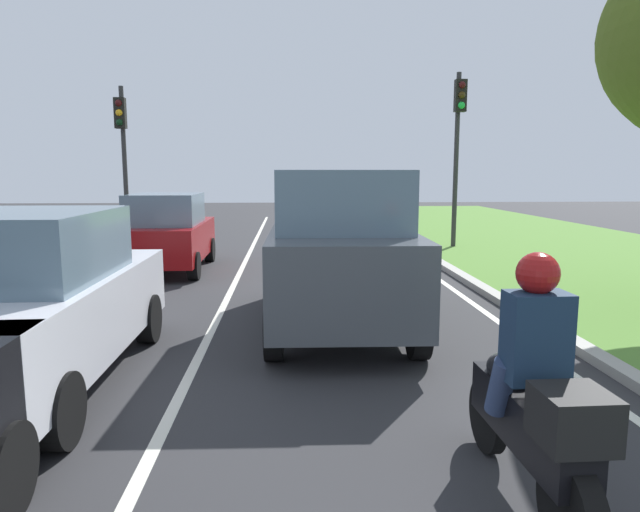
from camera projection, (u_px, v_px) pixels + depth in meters
ground_plane at (271, 272)px, 12.80m from camera, size 60.00×60.00×0.00m
lane_line_center at (240, 272)px, 12.76m from camera, size 0.12×32.00×0.01m
lane_line_right_edge at (426, 270)px, 12.99m from camera, size 0.12×32.00×0.01m
grass_verge_right at (630, 267)px, 13.26m from camera, size 9.00×48.00×0.06m
curb_right at (447, 268)px, 13.01m from camera, size 0.24×48.00×0.12m
car_suv_ahead at (338, 248)px, 8.11m from camera, size 2.05×4.54×2.28m
car_sedan_left_lane at (32, 301)px, 5.85m from camera, size 1.84×4.30×1.86m
car_hatchback_far at (168, 233)px, 12.82m from camera, size 1.75×3.71×1.78m
motorcycle at (532, 426)px, 3.73m from camera, size 0.41×1.90×1.01m
rider_person at (534, 334)px, 3.69m from camera, size 0.51×0.41×1.16m
traffic_light_near_right at (458, 131)px, 16.18m from camera, size 0.32×0.50×5.11m
traffic_light_overhead_left at (122, 141)px, 16.86m from camera, size 0.32×0.50×4.82m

